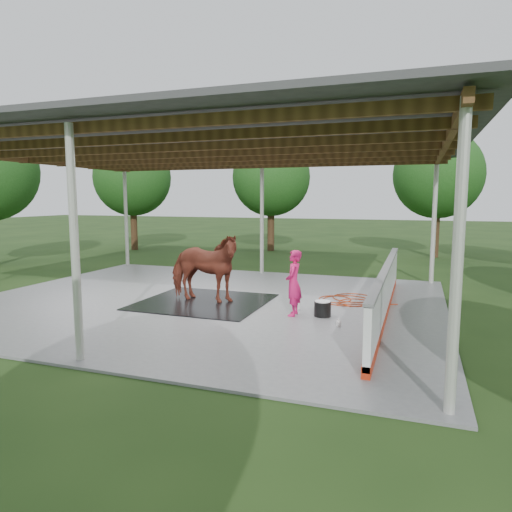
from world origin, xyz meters
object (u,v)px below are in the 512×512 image
(horse, at_px, (203,268))
(handler, at_px, (294,283))
(dasher_board, at_px, (386,292))
(wash_bucket, at_px, (323,308))

(horse, height_order, handler, horse)
(dasher_board, xyz_separation_m, horse, (-4.52, -0.19, 0.37))
(dasher_board, height_order, handler, handler)
(horse, height_order, wash_bucket, horse)
(horse, distance_m, wash_bucket, 3.28)
(horse, xyz_separation_m, handler, (2.53, -0.50, -0.16))
(dasher_board, distance_m, horse, 4.54)
(horse, xyz_separation_m, wash_bucket, (3.18, -0.36, -0.73))
(horse, bearing_deg, dasher_board, -85.03)
(handler, relative_size, wash_bucket, 3.92)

